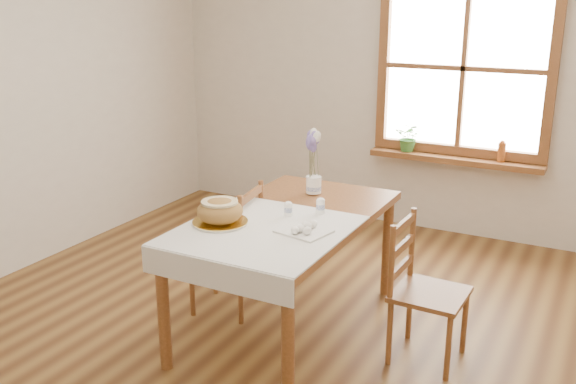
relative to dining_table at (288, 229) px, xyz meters
name	(u,v)px	position (x,y,z in m)	size (l,w,h in m)	color
ground	(265,348)	(0.00, -0.30, -0.66)	(5.00, 5.00, 0.00)	brown
room_walls	(261,60)	(0.00, -0.30, 1.04)	(4.60, 5.10, 2.65)	beige
window	(464,68)	(0.50, 2.17, 0.79)	(1.46, 0.08, 1.46)	brown
window_sill	(455,159)	(0.50, 2.10, 0.03)	(1.46, 0.20, 0.05)	brown
dining_table	(288,229)	(0.00, 0.00, 0.00)	(0.90, 1.60, 0.75)	brown
table_linen	(263,230)	(0.00, -0.30, 0.09)	(0.91, 0.99, 0.01)	silver
chair_left	(226,248)	(-0.48, 0.04, -0.23)	(0.40, 0.42, 0.87)	brown
chair_right	(430,292)	(0.89, 0.05, -0.24)	(0.39, 0.41, 0.84)	brown
bread_plate	(220,222)	(-0.27, -0.34, 0.10)	(0.31, 0.31, 0.02)	white
bread_loaf	(220,209)	(-0.27, -0.34, 0.19)	(0.27, 0.27, 0.15)	#A47B3A
egg_napkin	(304,231)	(0.22, -0.23, 0.10)	(0.27, 0.23, 0.01)	silver
eggs	(304,226)	(0.22, -0.23, 0.13)	(0.21, 0.19, 0.05)	white
salt_shaker	(288,208)	(0.01, -0.02, 0.14)	(0.05, 0.05, 0.09)	white
pepper_shaker	(320,205)	(0.17, 0.11, 0.14)	(0.05, 0.05, 0.10)	white
flower_vase	(314,186)	(-0.05, 0.47, 0.14)	(0.10, 0.10, 0.11)	white
lavender_bouquet	(314,153)	(-0.05, 0.47, 0.37)	(0.18, 0.18, 0.34)	#635190
potted_plant	(409,140)	(0.09, 2.10, 0.15)	(0.23, 0.25, 0.20)	#39752F
amber_bottle	(502,151)	(0.88, 2.10, 0.14)	(0.06, 0.06, 0.18)	#A2511E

